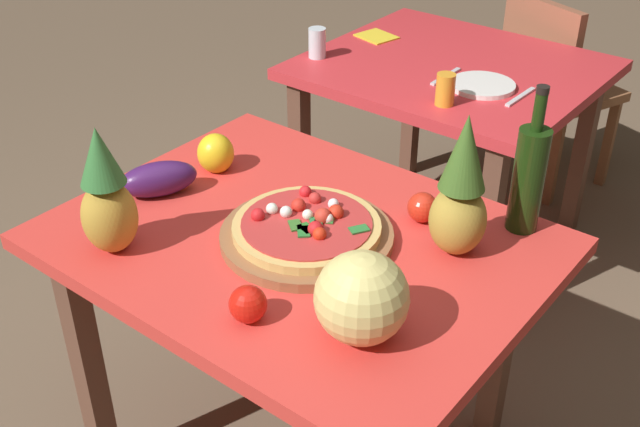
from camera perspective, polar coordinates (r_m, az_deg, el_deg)
The scene contains 19 objects.
display_table at distance 1.91m, azimuth -1.55°, elevation -4.07°, with size 1.13×0.87×0.74m.
background_table at distance 2.92m, azimuth 9.48°, elevation 8.80°, with size 0.99×0.89×0.74m.
dining_chair at distance 3.50m, azimuth 16.54°, elevation 9.15°, with size 0.52×0.52×0.85m.
pizza_board at distance 1.84m, azimuth -0.96°, elevation -1.64°, with size 0.41×0.41×0.03m, color brown.
pizza at distance 1.83m, azimuth -0.94°, elevation -0.86°, with size 0.35×0.35×0.06m.
wine_bottle at distance 1.88m, azimuth 14.99°, elevation 2.60°, with size 0.08×0.08×0.37m.
pineapple_left at distance 1.81m, azimuth -15.33°, elevation 1.16°, with size 0.13×0.13×0.31m.
pineapple_right at distance 1.76m, azimuth 10.22°, elevation 1.45°, with size 0.13×0.13×0.35m.
melon at distance 1.52m, azimuth 3.06°, elevation -6.17°, with size 0.19×0.19×0.19m, color #DCCE77.
bell_pepper at distance 2.13m, azimuth -7.62°, elevation 4.38°, with size 0.10×0.10×0.11m, color yellow.
eggplant at distance 2.05m, azimuth -11.70°, elevation 2.48°, with size 0.20×0.09×0.09m, color #411B56.
tomato_near_board at distance 1.91m, azimuth 7.49°, elevation 0.45°, with size 0.08×0.08×0.08m, color red.
tomato_at_corner at distance 1.60m, azimuth -5.29°, elevation -6.60°, with size 0.08×0.08×0.08m, color red.
drinking_glass_juice at distance 2.53m, azimuth 9.13°, elevation 8.93°, with size 0.06×0.06×0.10m, color orange.
drinking_glass_water at distance 2.89m, azimuth -0.21°, elevation 12.35°, with size 0.06×0.06×0.11m, color silver.
dinner_plate at distance 2.70m, azimuth 11.76°, elevation 9.16°, with size 0.22×0.22×0.02m, color white.
fork_utensil at distance 2.76m, azimuth 9.17°, elevation 9.85°, with size 0.02×0.18×0.01m, color silver.
knife_utensil at distance 2.65m, azimuth 14.43°, elevation 8.25°, with size 0.02×0.18×0.01m, color silver.
napkin_folded at distance 3.12m, azimuth 4.15°, elevation 12.77°, with size 0.14×0.12×0.01m, color yellow.
Camera 1 is at (0.99, -1.18, 1.78)m, focal length 43.83 mm.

